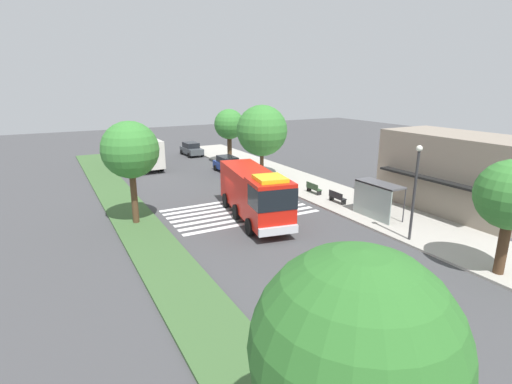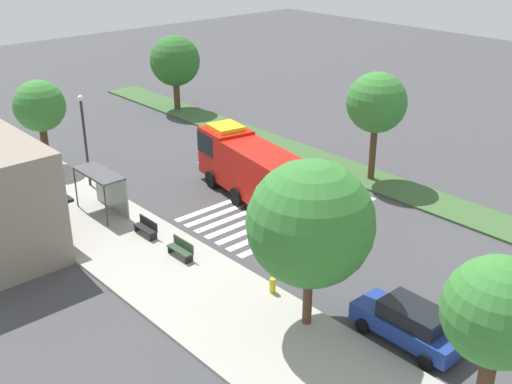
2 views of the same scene
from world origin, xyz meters
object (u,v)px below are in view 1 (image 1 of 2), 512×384
object	(u,v)px
parked_car_west	(191,149)
median_tree_west	(355,351)
parked_car_mid	(228,164)
median_tree_far_west	(130,150)
fire_hydrant	(270,178)
bench_west_of_shelter	(313,188)
sidewalk_tree_far_west	(229,125)
fire_truck	(255,192)
sidewalk_tree_west	(262,131)
sidewalk_tree_east	(512,196)
bus_stop_shelter	(376,193)
street_lamp	(415,185)
bench_near_shelter	(337,197)
transit_bus	(141,149)

from	to	relation	value
parked_car_west	median_tree_west	bearing A→B (deg)	-16.69
parked_car_mid	median_tree_west	xyz separation A→B (m)	(32.78, -12.14, 3.40)
parked_car_mid	median_tree_far_west	bearing A→B (deg)	-45.92
median_tree_far_west	fire_hydrant	world-z (taller)	median_tree_far_west
bench_west_of_shelter	median_tree_far_west	size ratio (longest dim) A/B	0.23
sidewalk_tree_far_west	parked_car_mid	bearing A→B (deg)	-26.88
fire_truck	bench_west_of_shelter	world-z (taller)	fire_truck
fire_truck	parked_car_mid	bearing A→B (deg)	172.67
sidewalk_tree_west	sidewalk_tree_east	xyz separation A→B (m)	(24.25, -0.00, -0.54)
parked_car_west	fire_hydrant	bearing A→B (deg)	4.09
fire_truck	bus_stop_shelter	distance (m)	8.39
street_lamp	median_tree_far_west	size ratio (longest dim) A/B	0.84
median_tree_far_west	fire_hydrant	bearing A→B (deg)	111.57
median_tree_west	sidewalk_tree_east	bearing A→B (deg)	109.44
parked_car_west	bench_near_shelter	size ratio (longest dim) A/B	2.66
fire_truck	sidewalk_tree_east	size ratio (longest dim) A/B	1.72
sidewalk_tree_east	fire_hydrant	bearing A→B (deg)	-178.68
fire_truck	bus_stop_shelter	world-z (taller)	fire_truck
bus_stop_shelter	sidewalk_tree_east	bearing A→B (deg)	-4.25
transit_bus	sidewalk_tree_east	xyz separation A→B (m)	(35.56, 9.58, 2.14)
bench_west_of_shelter	median_tree_far_west	world-z (taller)	median_tree_far_west
fire_truck	median_tree_far_west	bearing A→B (deg)	-102.53
sidewalk_tree_east	fire_hydrant	xyz separation A→B (m)	(-21.67, -0.50, -3.68)
bus_stop_shelter	sidewalk_tree_west	world-z (taller)	sidewalk_tree_west
bench_near_shelter	median_tree_west	world-z (taller)	median_tree_west
sidewalk_tree_far_west	median_tree_west	bearing A→B (deg)	-21.12
fire_truck	parked_car_mid	distance (m)	15.41
sidewalk_tree_far_west	parked_car_west	bearing A→B (deg)	-163.23
parked_car_mid	sidewalk_tree_east	distance (m)	28.00
bus_stop_shelter	parked_car_mid	bearing A→B (deg)	-171.13
sidewalk_tree_east	fire_truck	bearing A→B (deg)	-152.55
bench_west_of_shelter	parked_car_mid	bearing A→B (deg)	-165.92
bench_near_shelter	median_tree_far_west	bearing A→B (deg)	-101.20
bench_near_shelter	sidewalk_tree_west	size ratio (longest dim) A/B	0.22
transit_bus	median_tree_west	distance (m)	40.96
fire_hydrant	bench_west_of_shelter	bearing A→B (deg)	12.23
parked_car_mid	street_lamp	distance (m)	22.78
street_lamp	sidewalk_tree_east	bearing A→B (deg)	4.43
fire_hydrant	bus_stop_shelter	bearing A→B (deg)	5.45
bus_stop_shelter	sidewalk_tree_far_west	xyz separation A→B (m)	(-22.84, -0.69, 2.72)
parked_car_west	sidewalk_tree_far_west	distance (m)	8.49
bench_near_shelter	median_tree_far_west	world-z (taller)	median_tree_far_west
bench_west_of_shelter	sidewalk_tree_west	distance (m)	8.95
bench_west_of_shelter	sidewalk_tree_east	xyz separation A→B (m)	(16.34, -0.66, 3.58)
sidewalk_tree_west	median_tree_west	world-z (taller)	sidewalk_tree_west
bench_west_of_shelter	street_lamp	size ratio (longest dim) A/B	0.28
bench_west_of_shelter	median_tree_west	bearing A→B (deg)	-35.02
fire_truck	sidewalk_tree_west	world-z (taller)	sidewalk_tree_west
parked_car_mid	median_tree_west	size ratio (longest dim) A/B	0.73
fire_truck	bus_stop_shelter	bearing A→B (deg)	72.86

